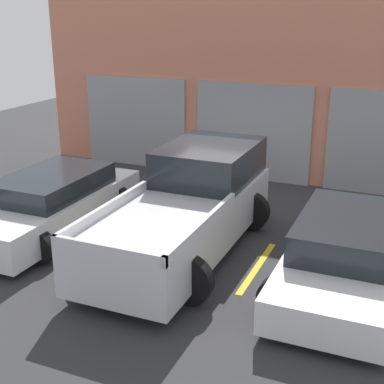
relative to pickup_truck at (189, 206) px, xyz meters
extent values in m
plane|color=#2D2D30|center=(0.00, 1.85, -0.85)|extent=(28.00, 28.00, 0.00)
cube|color=#D17A5B|center=(0.00, 5.15, 1.64)|extent=(13.27, 0.60, 4.98)
cube|color=#939399|center=(-3.80, 4.81, 0.46)|extent=(3.20, 0.08, 2.63)
cube|color=#939399|center=(-0.20, 4.81, 0.46)|extent=(3.20, 0.08, 2.63)
cube|color=silver|center=(0.00, -0.34, -0.19)|extent=(1.92, 5.33, 0.87)
cube|color=#1E2328|center=(0.00, 1.12, 0.61)|extent=(1.76, 2.40, 0.73)
cube|color=silver|center=(-0.92, -1.54, 0.34)|extent=(0.08, 2.93, 0.18)
cube|color=silver|center=(0.92, -1.54, 0.34)|extent=(0.08, 2.93, 0.18)
cube|color=silver|center=(0.00, -2.97, 0.34)|extent=(1.92, 0.08, 0.18)
cylinder|color=black|center=(-0.85, 1.31, -0.44)|extent=(0.83, 0.22, 0.83)
cylinder|color=black|center=(0.85, 1.31, -0.44)|extent=(0.83, 0.22, 0.83)
cylinder|color=black|center=(-0.85, -2.00, -0.44)|extent=(0.83, 0.22, 0.83)
cylinder|color=black|center=(0.85, -2.00, -0.44)|extent=(0.83, 0.22, 0.83)
cube|color=white|center=(3.04, -0.34, -0.44)|extent=(1.79, 4.62, 0.55)
cube|color=#1E2328|center=(3.04, -0.23, 0.09)|extent=(1.58, 2.54, 0.51)
cylinder|color=black|center=(2.25, 1.09, -0.54)|extent=(0.62, 0.22, 0.62)
cylinder|color=black|center=(2.25, -1.78, -0.54)|extent=(0.62, 0.22, 0.62)
cube|color=white|center=(-3.04, -0.34, -0.38)|extent=(1.79, 4.54, 0.65)
cube|color=#1E2328|center=(-3.04, -0.23, 0.16)|extent=(1.57, 2.50, 0.44)
cylinder|color=black|center=(-3.82, 1.06, -0.53)|extent=(0.64, 0.22, 0.64)
cylinder|color=black|center=(-2.25, 1.06, -0.53)|extent=(0.64, 0.22, 0.64)
cylinder|color=black|center=(-2.25, -1.75, -0.53)|extent=(0.64, 0.22, 0.64)
cube|color=gold|center=(-1.52, -0.34, -0.85)|extent=(0.12, 2.20, 0.01)
cube|color=gold|center=(1.52, -0.34, -0.85)|extent=(0.12, 2.20, 0.01)
camera|label=1|loc=(3.88, -8.94, 3.65)|focal=50.00mm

